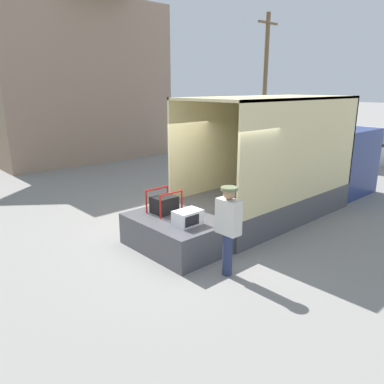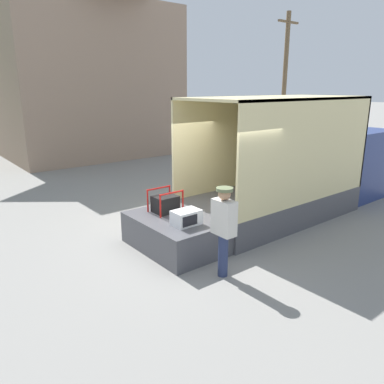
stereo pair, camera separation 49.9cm
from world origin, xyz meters
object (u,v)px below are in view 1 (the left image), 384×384
at_px(microwave, 188,218).
at_px(worker_person, 228,222).
at_px(box_truck, 303,172).
at_px(utility_pole, 265,76).
at_px(portable_generator, 165,204).
at_px(pickup_truck_silver, 367,148).

xyz_separation_m(microwave, worker_person, (0.02, -1.06, 0.19)).
xyz_separation_m(box_truck, utility_pole, (10.48, 9.48, 3.07)).
relative_size(portable_generator, pickup_truck_silver, 0.13).
bearing_deg(utility_pole, worker_person, -144.43).
bearing_deg(microwave, box_truck, 5.47).
distance_m(box_truck, microwave, 4.96).
xyz_separation_m(box_truck, pickup_truck_silver, (7.81, 1.52, -0.32)).
bearing_deg(pickup_truck_silver, portable_generator, -175.06).
height_order(box_truck, microwave, box_truck).
distance_m(box_truck, utility_pole, 14.46).
bearing_deg(utility_pole, portable_generator, -149.35).
bearing_deg(portable_generator, box_truck, -5.05).
distance_m(box_truck, worker_person, 5.15).
relative_size(microwave, utility_pole, 0.07).
distance_m(microwave, portable_generator, 0.91).
relative_size(box_truck, utility_pole, 0.91).
height_order(pickup_truck_silver, utility_pole, utility_pole).
xyz_separation_m(box_truck, worker_person, (-4.92, -1.53, 0.10)).
bearing_deg(portable_generator, microwave, -98.60).
bearing_deg(worker_person, box_truck, 17.28).
bearing_deg(pickup_truck_silver, utility_pole, 71.48).
xyz_separation_m(microwave, pickup_truck_silver, (12.75, 1.99, -0.24)).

